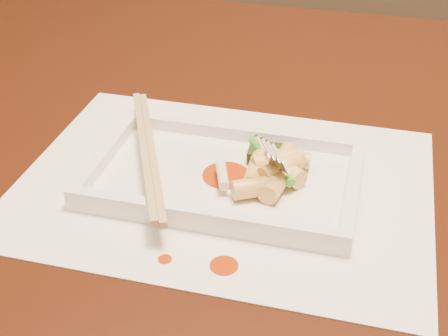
% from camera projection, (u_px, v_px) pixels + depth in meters
% --- Properties ---
extents(table, '(1.40, 0.90, 0.75)m').
position_uv_depth(table, '(218.00, 215.00, 0.74)').
color(table, black).
rests_on(table, ground).
extents(placemat, '(0.40, 0.30, 0.00)m').
position_uv_depth(placemat, '(224.00, 184.00, 0.61)').
color(placemat, white).
rests_on(placemat, table).
extents(sauce_splatter_a, '(0.02, 0.02, 0.00)m').
position_uv_depth(sauce_splatter_a, '(224.00, 266.00, 0.52)').
color(sauce_splatter_a, '#A22F04').
rests_on(sauce_splatter_a, placemat).
extents(sauce_splatter_b, '(0.01, 0.01, 0.00)m').
position_uv_depth(sauce_splatter_b, '(165.00, 259.00, 0.52)').
color(sauce_splatter_b, '#A22F04').
rests_on(sauce_splatter_b, placemat).
extents(plate_base, '(0.26, 0.16, 0.01)m').
position_uv_depth(plate_base, '(224.00, 180.00, 0.61)').
color(plate_base, white).
rests_on(plate_base, placemat).
extents(plate_rim_far, '(0.26, 0.01, 0.01)m').
position_uv_depth(plate_rim_far, '(241.00, 133.00, 0.67)').
color(plate_rim_far, white).
rests_on(plate_rim_far, plate_base).
extents(plate_rim_near, '(0.26, 0.01, 0.01)m').
position_uv_depth(plate_rim_near, '(203.00, 216.00, 0.55)').
color(plate_rim_near, white).
rests_on(plate_rim_near, plate_base).
extents(plate_rim_left, '(0.01, 0.14, 0.01)m').
position_uv_depth(plate_rim_left, '(106.00, 153.00, 0.63)').
color(plate_rim_left, white).
rests_on(plate_rim_left, plate_base).
extents(plate_rim_right, '(0.01, 0.14, 0.01)m').
position_uv_depth(plate_rim_right, '(353.00, 189.00, 0.58)').
color(plate_rim_right, white).
rests_on(plate_rim_right, plate_base).
extents(veg_piece, '(0.04, 0.03, 0.01)m').
position_uv_depth(veg_piece, '(267.00, 154.00, 0.63)').
color(veg_piece, black).
rests_on(veg_piece, plate_base).
extents(scallion_white, '(0.02, 0.04, 0.01)m').
position_uv_depth(scallion_white, '(222.00, 174.00, 0.59)').
color(scallion_white, '#EAEACC').
rests_on(scallion_white, plate_base).
extents(scallion_green, '(0.06, 0.07, 0.01)m').
position_uv_depth(scallion_green, '(271.00, 160.00, 0.61)').
color(scallion_green, '#288F17').
rests_on(scallion_green, plate_base).
extents(chopstick_a, '(0.11, 0.22, 0.01)m').
position_uv_depth(chopstick_a, '(144.00, 150.00, 0.62)').
color(chopstick_a, tan).
rests_on(chopstick_a, plate_rim_near).
extents(chopstick_b, '(0.11, 0.22, 0.01)m').
position_uv_depth(chopstick_b, '(152.00, 151.00, 0.62)').
color(chopstick_b, tan).
rests_on(chopstick_b, plate_rim_near).
extents(fork, '(0.09, 0.10, 0.14)m').
position_uv_depth(fork, '(303.00, 110.00, 0.57)').
color(fork, silver).
rests_on(fork, plate_base).
extents(sauce_blob_0, '(0.05, 0.05, 0.00)m').
position_uv_depth(sauce_blob_0, '(226.00, 175.00, 0.61)').
color(sauce_blob_0, '#A22F04').
rests_on(sauce_blob_0, plate_base).
extents(rice_cake_0, '(0.03, 0.05, 0.02)m').
position_uv_depth(rice_cake_0, '(276.00, 183.00, 0.58)').
color(rice_cake_0, '#F0D070').
rests_on(rice_cake_0, plate_base).
extents(rice_cake_1, '(0.05, 0.04, 0.02)m').
position_uv_depth(rice_cake_1, '(257.00, 187.00, 0.58)').
color(rice_cake_1, '#F0D070').
rests_on(rice_cake_1, plate_base).
extents(rice_cake_2, '(0.04, 0.05, 0.02)m').
position_uv_depth(rice_cake_2, '(281.00, 168.00, 0.59)').
color(rice_cake_2, '#F0D070').
rests_on(rice_cake_2, plate_base).
extents(rice_cake_3, '(0.02, 0.05, 0.02)m').
position_uv_depth(rice_cake_3, '(256.00, 170.00, 0.60)').
color(rice_cake_3, '#F0D070').
rests_on(rice_cake_3, plate_base).
extents(rice_cake_4, '(0.05, 0.04, 0.02)m').
position_uv_depth(rice_cake_4, '(283.00, 169.00, 0.60)').
color(rice_cake_4, '#F0D070').
rests_on(rice_cake_4, plate_base).
extents(rice_cake_5, '(0.05, 0.04, 0.02)m').
position_uv_depth(rice_cake_5, '(278.00, 160.00, 0.60)').
color(rice_cake_5, '#F0D070').
rests_on(rice_cake_5, plate_base).
extents(rice_cake_6, '(0.04, 0.02, 0.02)m').
position_uv_depth(rice_cake_6, '(288.00, 158.00, 0.62)').
color(rice_cake_6, '#F0D070').
rests_on(rice_cake_6, plate_base).
extents(rice_cake_7, '(0.02, 0.05, 0.02)m').
position_uv_depth(rice_cake_7, '(282.00, 162.00, 0.61)').
color(rice_cake_7, '#F0D070').
rests_on(rice_cake_7, plate_base).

